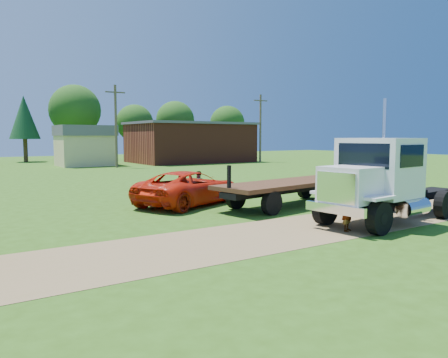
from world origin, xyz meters
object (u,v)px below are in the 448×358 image
flatbed_trailer (291,187)px  white_semi_tractor (381,180)px  orange_pickup (189,188)px  spectator_a (348,210)px

flatbed_trailer → white_semi_tractor: bearing=-99.8°
flatbed_trailer → orange_pickup: bearing=134.1°
white_semi_tractor → flatbed_trailer: size_ratio=0.95×
white_semi_tractor → spectator_a: 2.40m
flatbed_trailer → spectator_a: (-2.26, -5.56, -0.16)m
orange_pickup → flatbed_trailer: size_ratio=0.69×
white_semi_tractor → orange_pickup: white_semi_tractor is taller
white_semi_tractor → orange_pickup: 9.20m
orange_pickup → white_semi_tractor: bearing=-177.7°
white_semi_tractor → spectator_a: (-2.20, -0.31, -0.91)m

